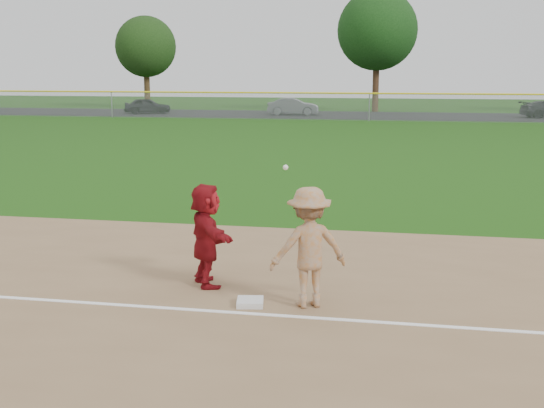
% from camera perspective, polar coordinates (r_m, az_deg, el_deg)
% --- Properties ---
extents(ground, '(160.00, 160.00, 0.00)m').
position_cam_1_polar(ground, '(11.41, -1.40, -7.87)').
color(ground, '#1B480D').
rests_on(ground, ground).
extents(foul_line, '(60.00, 0.10, 0.01)m').
position_cam_1_polar(foul_line, '(10.67, -2.31, -9.12)').
color(foul_line, white).
rests_on(foul_line, infield_dirt).
extents(parking_asphalt, '(120.00, 10.00, 0.01)m').
position_cam_1_polar(parking_asphalt, '(56.71, 8.39, 7.34)').
color(parking_asphalt, black).
rests_on(parking_asphalt, ground).
extents(first_base, '(0.48, 0.48, 0.09)m').
position_cam_1_polar(first_base, '(11.02, -1.84, -8.21)').
color(first_base, silver).
rests_on(first_base, infield_dirt).
extents(base_runner, '(1.29, 1.71, 1.80)m').
position_cam_1_polar(base_runner, '(11.83, -5.53, -2.58)').
color(base_runner, maroon).
rests_on(base_runner, infield_dirt).
extents(car_left, '(4.18, 2.69, 1.33)m').
position_cam_1_polar(car_left, '(59.33, -10.37, 8.09)').
color(car_left, black).
rests_on(car_left, parking_asphalt).
extents(car_mid, '(4.32, 1.87, 1.38)m').
position_cam_1_polar(car_mid, '(56.80, 1.78, 8.16)').
color(car_mid, '#505357').
rests_on(car_mid, parking_asphalt).
extents(first_base_play, '(1.42, 1.15, 2.25)m').
position_cam_1_polar(first_base_play, '(10.74, 3.09, -3.63)').
color(first_base_play, gray).
rests_on(first_base_play, infield_dirt).
extents(outfield_fence, '(110.00, 0.12, 110.00)m').
position_cam_1_polar(outfield_fence, '(50.63, 8.17, 9.11)').
color(outfield_fence, '#999EA0').
rests_on(outfield_fence, ground).
extents(tree_1, '(5.80, 5.80, 8.75)m').
position_cam_1_polar(tree_1, '(68.05, -10.53, 12.81)').
color(tree_1, '#3C2A15').
rests_on(tree_1, ground).
extents(tree_2, '(7.00, 7.00, 10.58)m').
position_cam_1_polar(tree_2, '(62.17, 8.80, 14.17)').
color(tree_2, '#3A2415').
rests_on(tree_2, ground).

